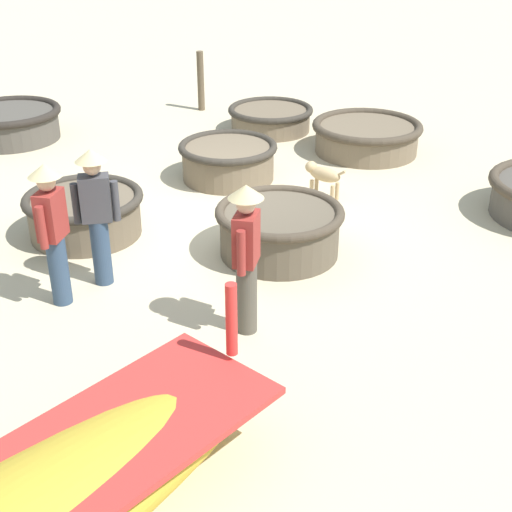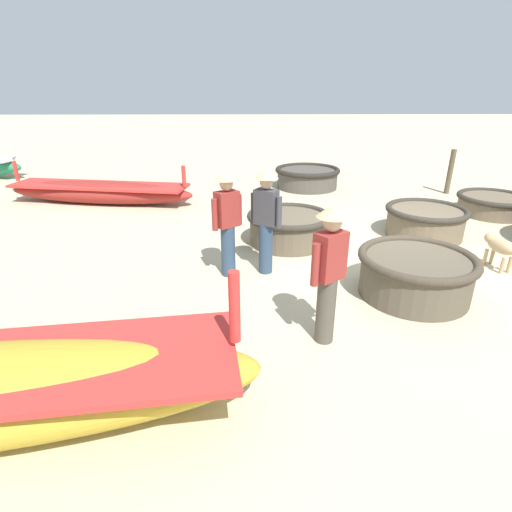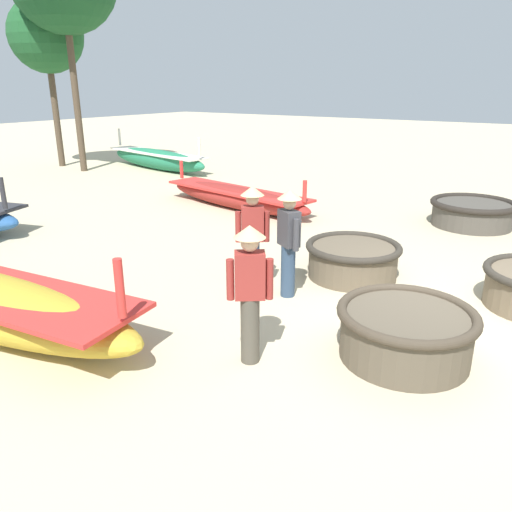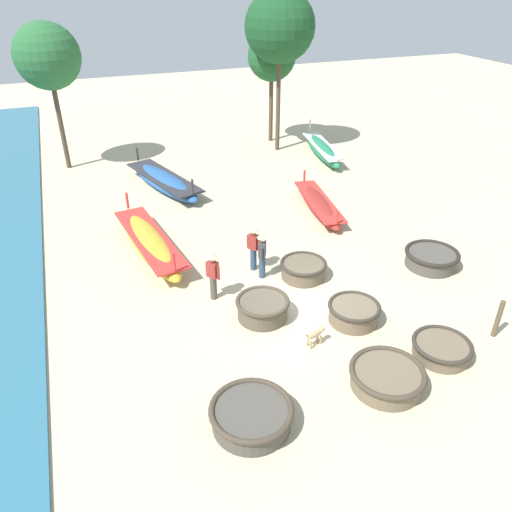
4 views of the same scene
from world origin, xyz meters
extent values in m
plane|color=#C6B793|center=(0.00, 0.00, 0.00)|extent=(80.00, 80.00, 0.00)
cylinder|color=brown|center=(-1.12, 0.02, 0.29)|extent=(1.52, 1.52, 0.58)
torus|color=#42382B|center=(-1.12, 0.02, 0.58)|extent=(1.64, 1.64, 0.12)
cylinder|color=brown|center=(1.01, 1.61, 0.27)|extent=(1.48, 1.48, 0.53)
torus|color=#332D26|center=(1.01, 1.61, 0.53)|extent=(1.60, 1.60, 0.12)
cylinder|color=brown|center=(2.79, -3.37, 0.20)|extent=(1.51, 1.51, 0.41)
torus|color=#332D26|center=(2.79, -3.37, 0.41)|extent=(1.63, 1.63, 0.12)
cylinder|color=brown|center=(1.35, -1.15, 0.27)|extent=(1.46, 1.46, 0.54)
torus|color=#332D26|center=(1.35, -1.15, 0.54)|extent=(1.58, 1.58, 0.12)
cylinder|color=#4C473F|center=(5.57, 0.64, 0.26)|extent=(1.76, 1.76, 0.52)
torus|color=#28231E|center=(5.57, 0.64, 0.52)|extent=(1.90, 1.90, 0.14)
ellipsoid|color=maroon|center=(3.97, 6.20, 0.28)|extent=(1.72, 5.02, 0.56)
cube|color=red|center=(3.97, 6.20, 0.46)|extent=(1.69, 4.63, 0.06)
cylinder|color=red|center=(4.34, 8.44, 0.76)|extent=(0.10, 0.10, 0.50)
cylinder|color=red|center=(3.59, 3.97, 0.76)|extent=(0.10, 0.10, 0.50)
cylinder|color=silver|center=(6.94, 9.95, 1.04)|extent=(0.10, 0.10, 0.67)
cylinder|color=red|center=(-3.22, 2.50, 1.04)|extent=(0.10, 0.10, 0.68)
cylinder|color=#2D425B|center=(-0.40, 2.70, 0.41)|extent=(0.22, 0.22, 0.82)
cube|color=maroon|center=(-0.40, 2.70, 1.09)|extent=(0.38, 0.40, 0.54)
sphere|color=#DBB28E|center=(-0.40, 2.70, 1.47)|extent=(0.20, 0.20, 0.20)
cylinder|color=maroon|center=(-0.53, 2.88, 1.04)|extent=(0.09, 0.09, 0.48)
cylinder|color=maroon|center=(-0.27, 2.53, 1.04)|extent=(0.09, 0.09, 0.48)
cone|color=#D1BC84|center=(-0.40, 2.70, 1.60)|extent=(0.36, 0.36, 0.14)
cylinder|color=#4C473D|center=(-2.22, 1.50, 0.41)|extent=(0.22, 0.22, 0.82)
cube|color=maroon|center=(-2.22, 1.50, 1.09)|extent=(0.38, 0.40, 0.54)
sphere|color=#DBB28E|center=(-2.22, 1.50, 1.47)|extent=(0.20, 0.20, 0.20)
cylinder|color=maroon|center=(-2.09, 1.32, 1.04)|extent=(0.09, 0.09, 0.48)
cylinder|color=maroon|center=(-2.35, 1.67, 1.04)|extent=(0.09, 0.09, 0.48)
cone|color=#D1BC84|center=(-2.22, 1.50, 1.60)|extent=(0.36, 0.36, 0.14)
cylinder|color=#2D425B|center=(-0.31, 2.11, 0.41)|extent=(0.22, 0.22, 0.82)
cube|color=#3D3D42|center=(-0.31, 2.11, 1.09)|extent=(0.36, 0.40, 0.54)
sphere|color=#DBB28E|center=(-0.31, 2.11, 1.47)|extent=(0.20, 0.20, 0.20)
cylinder|color=#3D3D42|center=(-0.42, 1.92, 1.04)|extent=(0.09, 0.09, 0.48)
cylinder|color=#3D3D42|center=(-0.19, 2.30, 1.04)|extent=(0.09, 0.09, 0.48)
cone|color=#D1BC84|center=(-0.31, 2.11, 1.60)|extent=(0.36, 0.36, 0.14)
ellipsoid|color=tan|center=(-0.25, -1.72, 0.39)|extent=(0.55, 0.31, 0.22)
sphere|color=tan|center=(-0.01, -1.66, 0.46)|extent=(0.18, 0.18, 0.18)
cylinder|color=tan|center=(-0.09, -1.61, 0.14)|extent=(0.06, 0.06, 0.28)
cylinder|color=tan|center=(-0.06, -1.74, 0.14)|extent=(0.06, 0.06, 0.28)
cylinder|color=tan|center=(-0.44, -1.69, 0.14)|extent=(0.06, 0.06, 0.28)
cylinder|color=tan|center=(-0.41, -1.83, 0.14)|extent=(0.06, 0.06, 0.28)
cylinder|color=brown|center=(4.80, -3.22, 0.61)|extent=(0.14, 0.14, 1.22)
camera|label=1|loc=(-7.11, 5.62, 4.24)|focal=50.00mm
camera|label=2|loc=(-6.20, 2.37, 2.78)|focal=28.00mm
camera|label=3|loc=(-6.49, -1.46, 3.11)|focal=35.00mm
camera|label=4|loc=(-5.69, -11.30, 9.31)|focal=35.00mm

